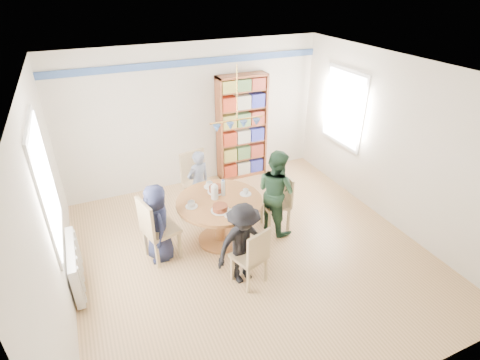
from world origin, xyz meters
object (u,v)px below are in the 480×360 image
chair_right (280,200)px  chair_near (253,255)px  person_far (199,183)px  person_near (243,244)px  dining_table (220,211)px  chair_far (197,178)px  person_right (276,191)px  radiator (75,266)px  chair_left (155,227)px  person_left (158,223)px  bookshelf (242,129)px

chair_right → chair_near: size_ratio=1.04×
person_far → person_near: bearing=72.5°
dining_table → chair_far: chair_far is taller
chair_near → person_right: bearing=48.9°
person_far → person_near: (0.02, -1.82, 0.01)m
dining_table → person_far: size_ratio=1.10×
dining_table → person_far: (-0.04, 0.90, 0.03)m
person_right → dining_table: bearing=69.9°
chair_far → chair_near: (0.08, -2.13, -0.09)m
radiator → chair_far: bearing=30.4°
dining_table → chair_left: (-0.99, -0.03, 0.01)m
chair_left → person_right: (1.94, -0.01, 0.14)m
chair_right → person_near: 1.39m
chair_right → person_left: bearing=179.2°
radiator → person_right: bearing=2.0°
dining_table → chair_right: size_ratio=1.40×
chair_left → chair_far: chair_far is taller
radiator → chair_far: 2.43m
chair_far → dining_table: bearing=-89.2°
chair_right → person_right: 0.22m
chair_right → person_right: size_ratio=0.66×
chair_left → chair_far: bearing=48.4°
chair_right → chair_far: bearing=133.8°
dining_table → chair_left: size_ratio=1.27×
chair_right → chair_near: chair_right is taller
person_near → bookshelf: 3.10m
radiator → chair_near: (2.16, -0.90, 0.14)m
dining_table → chair_near: chair_near is taller
radiator → chair_left: bearing=6.3°
dining_table → person_left: person_left is taller
chair_near → person_right: person_right is taller
dining_table → person_right: bearing=-2.5°
chair_far → person_right: (0.96, -1.12, 0.12)m
radiator → chair_left: chair_left is taller
person_left → bookshelf: (2.16, 1.89, 0.42)m
dining_table → person_left: 0.95m
dining_table → person_left: size_ratio=1.08×
person_near → chair_left: bearing=130.4°
radiator → chair_near: bearing=-22.6°
person_far → bookshelf: size_ratio=0.57×
chair_near → person_left: 1.46m
chair_near → bookshelf: 3.20m
dining_table → person_far: bearing=92.5°
chair_left → person_right: 1.94m
radiator → chair_right: size_ratio=1.08×
person_right → person_near: person_right is taller
person_far → person_near: 1.82m
chair_left → chair_right: size_ratio=1.10×
person_right → bookshelf: size_ratio=0.67×
chair_near → chair_far: bearing=92.0°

